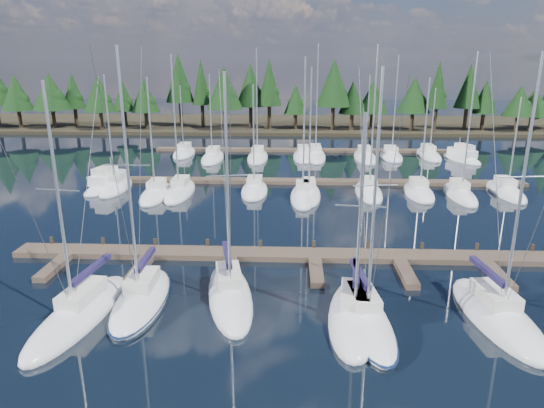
{
  "coord_description": "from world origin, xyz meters",
  "views": [
    {
      "loc": [
        -1.7,
        -14.83,
        13.98
      ],
      "look_at": [
        -3.26,
        22.0,
        2.84
      ],
      "focal_mm": 32.0,
      "sensor_mm": 36.0,
      "label": 1
    }
  ],
  "objects_px": {
    "front_sailboat_5": "(497,315)",
    "motor_yacht_right": "(462,157)",
    "front_sailboat_1": "(142,299)",
    "front_sailboat_4": "(365,318)",
    "front_sailboat_2": "(230,294)",
    "motor_yacht_left": "(108,184)",
    "main_dock": "(315,258)",
    "front_sailboat_0": "(80,314)",
    "front_sailboat_3": "(354,315)"
  },
  "relations": [
    {
      "from": "front_sailboat_2",
      "to": "motor_yacht_right",
      "type": "height_order",
      "value": "front_sailboat_2"
    },
    {
      "from": "front_sailboat_4",
      "to": "front_sailboat_5",
      "type": "distance_m",
      "value": 7.41
    },
    {
      "from": "motor_yacht_left",
      "to": "front_sailboat_0",
      "type": "bearing_deg",
      "value": -72.61
    },
    {
      "from": "front_sailboat_3",
      "to": "front_sailboat_1",
      "type": "bearing_deg",
      "value": 173.85
    },
    {
      "from": "main_dock",
      "to": "front_sailboat_5",
      "type": "bearing_deg",
      "value": -38.34
    },
    {
      "from": "main_dock",
      "to": "front_sailboat_2",
      "type": "xyz_separation_m",
      "value": [
        -5.36,
        -5.92,
        0.09
      ]
    },
    {
      "from": "motor_yacht_right",
      "to": "front_sailboat_1",
      "type": "bearing_deg",
      "value": -127.19
    },
    {
      "from": "front_sailboat_3",
      "to": "motor_yacht_left",
      "type": "distance_m",
      "value": 36.52
    },
    {
      "from": "main_dock",
      "to": "front_sailboat_4",
      "type": "relative_size",
      "value": 3.05
    },
    {
      "from": "front_sailboat_0",
      "to": "front_sailboat_2",
      "type": "relative_size",
      "value": 0.98
    },
    {
      "from": "front_sailboat_2",
      "to": "front_sailboat_5",
      "type": "distance_m",
      "value": 15.24
    },
    {
      "from": "front_sailboat_1",
      "to": "motor_yacht_left",
      "type": "bearing_deg",
      "value": 114.13
    },
    {
      "from": "front_sailboat_1",
      "to": "main_dock",
      "type": "bearing_deg",
      "value": 32.61
    },
    {
      "from": "front_sailboat_5",
      "to": "front_sailboat_4",
      "type": "bearing_deg",
      "value": -175.33
    },
    {
      "from": "motor_yacht_left",
      "to": "main_dock",
      "type": "bearing_deg",
      "value": -41.11
    },
    {
      "from": "main_dock",
      "to": "front_sailboat_4",
      "type": "bearing_deg",
      "value": -74.03
    },
    {
      "from": "front_sailboat_4",
      "to": "front_sailboat_2",
      "type": "bearing_deg",
      "value": 162.73
    },
    {
      "from": "front_sailboat_4",
      "to": "motor_yacht_left",
      "type": "relative_size",
      "value": 1.67
    },
    {
      "from": "front_sailboat_5",
      "to": "front_sailboat_2",
      "type": "bearing_deg",
      "value": 173.2
    },
    {
      "from": "main_dock",
      "to": "front_sailboat_3",
      "type": "relative_size",
      "value": 3.58
    },
    {
      "from": "front_sailboat_2",
      "to": "motor_yacht_left",
      "type": "height_order",
      "value": "front_sailboat_2"
    },
    {
      "from": "front_sailboat_5",
      "to": "motor_yacht_left",
      "type": "xyz_separation_m",
      "value": [
        -31.99,
        27.12,
        0.17
      ]
    },
    {
      "from": "front_sailboat_1",
      "to": "front_sailboat_2",
      "type": "height_order",
      "value": "front_sailboat_1"
    },
    {
      "from": "front_sailboat_4",
      "to": "motor_yacht_right",
      "type": "bearing_deg",
      "value": 66.03
    },
    {
      "from": "front_sailboat_0",
      "to": "front_sailboat_5",
      "type": "bearing_deg",
      "value": 2.02
    },
    {
      "from": "front_sailboat_5",
      "to": "motor_yacht_right",
      "type": "bearing_deg",
      "value": 74.14
    },
    {
      "from": "main_dock",
      "to": "motor_yacht_right",
      "type": "bearing_deg",
      "value": 58.58
    },
    {
      "from": "front_sailboat_0",
      "to": "front_sailboat_2",
      "type": "xyz_separation_m",
      "value": [
        8.11,
        2.63,
        0.01
      ]
    },
    {
      "from": "main_dock",
      "to": "motor_yacht_right",
      "type": "distance_m",
      "value": 42.91
    },
    {
      "from": "front_sailboat_0",
      "to": "motor_yacht_left",
      "type": "height_order",
      "value": "front_sailboat_0"
    },
    {
      "from": "front_sailboat_4",
      "to": "front_sailboat_5",
      "type": "height_order",
      "value": "front_sailboat_5"
    },
    {
      "from": "front_sailboat_0",
      "to": "front_sailboat_2",
      "type": "bearing_deg",
      "value": 17.95
    },
    {
      "from": "front_sailboat_4",
      "to": "motor_yacht_left",
      "type": "distance_m",
      "value": 37.07
    },
    {
      "from": "main_dock",
      "to": "motor_yacht_left",
      "type": "relative_size",
      "value": 5.11
    },
    {
      "from": "front_sailboat_1",
      "to": "front_sailboat_5",
      "type": "xyz_separation_m",
      "value": [
        20.29,
        -1.0,
        -0.01
      ]
    },
    {
      "from": "main_dock",
      "to": "motor_yacht_right",
      "type": "height_order",
      "value": "motor_yacht_right"
    },
    {
      "from": "front_sailboat_1",
      "to": "front_sailboat_0",
      "type": "bearing_deg",
      "value": -148.31
    },
    {
      "from": "front_sailboat_1",
      "to": "front_sailboat_4",
      "type": "bearing_deg",
      "value": -7.08
    },
    {
      "from": "front_sailboat_2",
      "to": "main_dock",
      "type": "bearing_deg",
      "value": 47.85
    },
    {
      "from": "front_sailboat_3",
      "to": "motor_yacht_right",
      "type": "height_order",
      "value": "front_sailboat_3"
    },
    {
      "from": "front_sailboat_1",
      "to": "front_sailboat_4",
      "type": "xyz_separation_m",
      "value": [
        12.9,
        -1.6,
        -0.0
      ]
    },
    {
      "from": "front_sailboat_2",
      "to": "front_sailboat_0",
      "type": "bearing_deg",
      "value": -162.05
    },
    {
      "from": "front_sailboat_0",
      "to": "front_sailboat_3",
      "type": "xyz_separation_m",
      "value": [
        15.33,
        0.49,
        -0.01
      ]
    },
    {
      "from": "front_sailboat_4",
      "to": "motor_yacht_left",
      "type": "bearing_deg",
      "value": 131.59
    },
    {
      "from": "main_dock",
      "to": "motor_yacht_left",
      "type": "height_order",
      "value": "motor_yacht_left"
    },
    {
      "from": "front_sailboat_5",
      "to": "motor_yacht_left",
      "type": "bearing_deg",
      "value": 139.71
    },
    {
      "from": "front_sailboat_3",
      "to": "front_sailboat_5",
      "type": "relative_size",
      "value": 0.81
    },
    {
      "from": "front_sailboat_0",
      "to": "front_sailboat_3",
      "type": "distance_m",
      "value": 15.34
    },
    {
      "from": "front_sailboat_2",
      "to": "motor_yacht_left",
      "type": "xyz_separation_m",
      "value": [
        -16.86,
        25.31,
        0.17
      ]
    },
    {
      "from": "front_sailboat_0",
      "to": "motor_yacht_right",
      "type": "bearing_deg",
      "value": 51.57
    }
  ]
}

